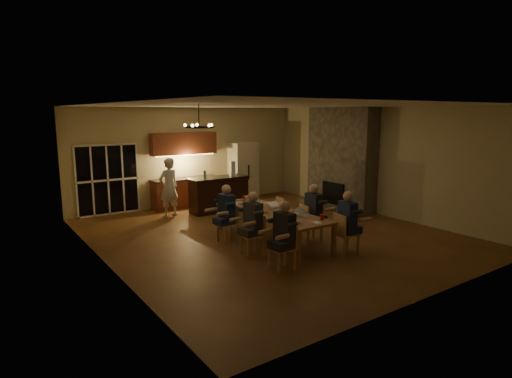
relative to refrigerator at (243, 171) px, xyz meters
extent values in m
plane|color=brown|center=(-1.90, -4.15, -1.00)|extent=(9.00, 9.00, 0.00)
cube|color=#C2B389|center=(-1.90, 0.37, 0.60)|extent=(8.00, 0.04, 3.20)
cube|color=#C2B389|center=(-5.92, -4.15, 0.60)|extent=(0.04, 9.00, 3.20)
cube|color=#C2B389|center=(2.12, -4.15, 0.60)|extent=(0.04, 9.00, 3.20)
cube|color=white|center=(-1.90, -4.15, 2.22)|extent=(8.00, 9.00, 0.04)
cube|color=black|center=(-4.60, 0.32, 0.05)|extent=(1.86, 0.08, 2.10)
cube|color=#665E50|center=(1.80, -2.95, 0.60)|extent=(0.58, 2.50, 3.20)
cube|color=beige|center=(0.00, 0.00, 0.00)|extent=(0.90, 0.68, 2.00)
cube|color=#A66E42|center=(-2.24, -4.67, -0.62)|extent=(1.10, 3.29, 0.75)
cube|color=black|center=(-1.67, -1.19, -0.46)|extent=(1.90, 0.70, 1.08)
imported|color=silver|center=(-3.20, -0.91, -0.13)|extent=(0.70, 0.53, 1.74)
torus|color=black|center=(-4.25, -5.00, 1.75)|extent=(0.58, 0.58, 0.03)
cylinder|color=white|center=(-2.35, -5.17, -0.20)|extent=(0.08, 0.08, 0.10)
cylinder|color=white|center=(-2.12, -4.08, -0.20)|extent=(0.08, 0.08, 0.10)
cylinder|color=white|center=(-2.60, -3.82, -0.20)|extent=(0.08, 0.08, 0.10)
cylinder|color=#AC120B|center=(-1.84, -5.97, -0.19)|extent=(0.09, 0.09, 0.12)
cylinder|color=#AC120B|center=(-2.69, -4.26, -0.19)|extent=(0.08, 0.08, 0.12)
cylinder|color=#AC120B|center=(-2.07, -3.24, -0.19)|extent=(0.09, 0.09, 0.12)
cylinder|color=#B2B2B7|center=(-2.15, -5.34, -0.19)|extent=(0.07, 0.07, 0.12)
cylinder|color=#3F0F0C|center=(-2.36, -3.24, -0.19)|extent=(0.06, 0.06, 0.12)
cylinder|color=white|center=(-1.92, -5.27, -0.24)|extent=(0.27, 0.27, 0.02)
cylinder|color=white|center=(-2.51, -5.58, -0.24)|extent=(0.22, 0.22, 0.02)
cylinder|color=white|center=(-1.79, -3.96, -0.24)|extent=(0.27, 0.27, 0.02)
cube|color=white|center=(-2.11, -6.09, -0.24)|extent=(0.17, 0.22, 0.01)
cylinder|color=#99999E|center=(-2.16, -1.22, 0.20)|extent=(0.08, 0.08, 0.24)
cube|color=silver|center=(-1.22, -1.26, 0.31)|extent=(0.16, 0.16, 0.46)
camera|label=1|loc=(-8.09, -12.53, 2.03)|focal=30.00mm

